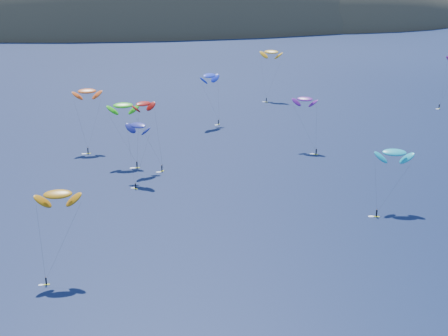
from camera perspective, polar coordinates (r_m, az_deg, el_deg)
island at (r=641.16m, az=-4.82°, el=12.23°), size 730.00×300.00×210.00m
kitesurfer_1 at (r=212.14m, az=-12.42°, el=6.87°), size 9.46×10.52×21.78m
kitesurfer_2 at (r=127.96m, az=-14.97°, el=-2.34°), size 8.80×8.37×19.02m
kitesurfer_3 at (r=195.26m, az=-9.22°, el=5.66°), size 9.58×10.68×20.52m
kitesurfer_4 at (r=239.57m, az=-1.34°, el=8.44°), size 10.21×9.49×21.10m
kitesurfer_5 at (r=163.54m, az=15.31°, el=1.37°), size 12.61×10.69×16.89m
kitesurfer_6 at (r=209.87m, az=7.41°, el=6.26°), size 9.03×13.96×18.75m
kitesurfer_9 at (r=189.06m, az=-7.37°, el=5.83°), size 9.38×10.61×21.70m
kitesurfer_10 at (r=179.78m, az=-7.87°, el=3.88°), size 8.72×14.72×18.02m
kitesurfer_11 at (r=285.21m, az=4.34°, el=10.54°), size 11.01×14.60×23.63m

